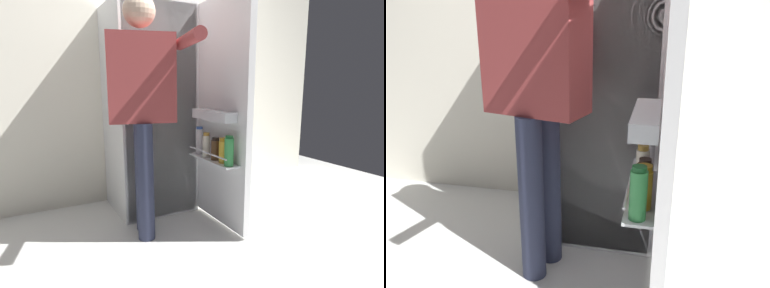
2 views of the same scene
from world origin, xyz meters
The scene contains 4 objects.
ground_plane centered at (0.00, 0.00, 0.00)m, with size 5.48×5.48×0.00m, color silver.
kitchen_wall centered at (0.00, 0.92, 1.23)m, with size 4.40×0.10×2.45m, color silver.
refrigerator centered at (0.03, 0.50, 0.86)m, with size 0.70×1.26×1.72m.
person centered at (-0.23, 0.06, 1.01)m, with size 0.57×0.82×1.67m.
Camera 1 is at (-0.98, -2.04, 1.11)m, focal length 29.76 mm.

